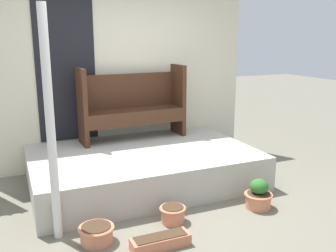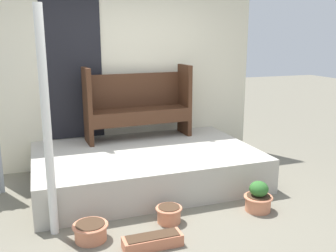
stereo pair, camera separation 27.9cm
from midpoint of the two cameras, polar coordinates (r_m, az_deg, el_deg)
ground_plane at (r=4.21m, az=1.44°, el=-13.00°), size 24.00×24.00×0.00m
porch_slab at (r=4.94m, az=-1.81°, el=-6.14°), size 2.81×1.84×0.44m
house_wall at (r=5.59m, az=-5.27°, el=7.56°), size 4.01×0.08×2.60m
support_post at (r=3.55m, az=-15.88°, el=0.01°), size 0.08×0.08×2.16m
bench at (r=5.37m, az=-3.15°, el=3.64°), size 1.53×0.47×1.04m
flower_pot_left at (r=3.70m, az=-9.54°, el=-15.50°), size 0.34×0.34×0.17m
flower_pot_middle at (r=3.96m, az=2.22°, el=-13.20°), size 0.28×0.28×0.17m
flower_pot_right at (r=4.33m, az=15.43°, el=-10.55°), size 0.32×0.32×0.34m
planter_box_rect at (r=3.56m, az=-0.02°, el=-17.19°), size 0.55×0.18×0.12m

